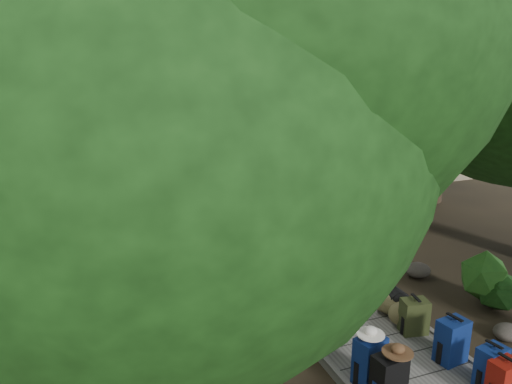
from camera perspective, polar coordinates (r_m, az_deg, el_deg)
name	(u,v)px	position (r m, az deg, el deg)	size (l,w,h in m)	color
ground	(302,279)	(10.11, 5.31, -9.83)	(120.00, 120.00, 0.00)	#312618
sand_beach	(157,143)	(24.86, -11.25, 5.49)	(40.00, 22.00, 0.02)	tan
boardwalk	(282,257)	(10.91, 2.98, -7.44)	(2.00, 12.00, 0.12)	slate
backpack_left_b	(389,377)	(6.78, 14.95, -19.77)	(0.40, 0.28, 0.73)	black
backpack_left_c	(370,358)	(7.06, 12.86, -18.00)	(0.39, 0.28, 0.73)	navy
backpack_left_d	(316,310)	(8.27, 6.86, -13.27)	(0.32, 0.23, 0.49)	navy
backpack_right_a	(504,380)	(7.29, 26.44, -18.65)	(0.36, 0.26, 0.65)	maroon
backpack_right_b	(491,366)	(7.46, 25.27, -17.56)	(0.37, 0.26, 0.67)	navy
backpack_right_c	(452,339)	(7.81, 21.50, -15.33)	(0.41, 0.29, 0.71)	navy
backpack_right_d	(414,315)	(8.34, 17.64, -13.21)	(0.40, 0.29, 0.61)	#333B1B
duffel_right_khaki	(395,305)	(8.78, 15.59, -12.38)	(0.37, 0.55, 0.37)	olive
duffel_right_black	(388,295)	(9.02, 14.82, -11.33)	(0.43, 0.68, 0.43)	black
suitcase_on_boardwalk	(324,323)	(7.83, 7.73, -14.58)	(0.39, 0.22, 0.61)	black
lone_suitcase_on_sand	(207,172)	(17.31, -5.66, 2.27)	(0.38, 0.22, 0.60)	black
hat_brown	(398,348)	(6.54, 15.91, -16.82)	(0.38, 0.38, 0.11)	#51351E
hat_white	(371,330)	(6.81, 13.00, -15.15)	(0.37, 0.37, 0.12)	silver
kayak	(77,178)	(18.15, -19.83, 1.55)	(0.66, 3.02, 0.30)	#B5320F
sun_lounger	(251,158)	(19.73, -0.54, 3.96)	(0.54, 1.69, 0.54)	silver
tree_right_c	(432,65)	(12.66, 19.51, 13.53)	(4.68, 4.68, 8.10)	black
tree_right_e	(325,45)	(18.02, 7.88, 16.28)	(5.04, 5.04, 9.08)	black
tree_right_f	(352,18)	(20.47, 10.90, 18.96)	(6.23, 6.23, 11.13)	black
tree_left_a	(175,149)	(3.75, -9.24, 4.89)	(4.41, 4.41, 7.36)	black
tree_left_c	(63,57)	(11.76, -21.23, 14.21)	(4.88, 4.88, 8.49)	black
tree_back_a	(116,49)	(22.90, -15.69, 15.50)	(5.13, 5.13, 8.87)	black
tree_back_b	(182,42)	(25.11, -8.42, 16.58)	(5.31, 5.31, 9.48)	black
tree_back_c	(258,55)	(24.73, 0.19, 15.39)	(4.61, 4.61, 8.30)	black
tree_back_d	(8,59)	(22.36, -26.45, 13.42)	(4.84, 4.84, 8.06)	black
palm_right_a	(296,86)	(15.40, 4.65, 12.02)	(3.93, 3.93, 6.69)	#134615
palm_right_b	(300,42)	(20.84, 5.04, 16.73)	(4.86, 4.86, 9.39)	#134615
palm_right_c	(219,77)	(21.52, -4.24, 13.02)	(4.16, 4.16, 6.61)	#134615
palm_left_a	(61,92)	(14.66, -21.40, 10.63)	(4.15, 4.15, 6.61)	#134615
rock_left_b	(188,349)	(7.86, -7.80, -17.37)	(0.31, 0.28, 0.17)	#4C473F
rock_left_c	(223,265)	(10.31, -3.78, -8.38)	(0.53, 0.47, 0.29)	#4C473F
rock_left_d	(161,236)	(12.26, -10.75, -4.95)	(0.26, 0.24, 0.14)	#4C473F
rock_right_a	(508,332)	(9.02, 26.82, -14.11)	(0.45, 0.41, 0.25)	#4C473F
rock_right_b	(418,270)	(10.60, 18.01, -8.48)	(0.52, 0.47, 0.28)	#4C473F
rock_right_c	(331,243)	(11.73, 8.59, -5.75)	(0.31, 0.28, 0.17)	#4C473F
rock_right_d	(333,201)	(14.61, 8.84, -1.02)	(0.63, 0.56, 0.34)	#4C473F
shrub_left_a	(226,346)	(7.00, -3.42, -17.15)	(1.26, 1.26, 1.13)	#1D5018
shrub_left_b	(194,261)	(9.76, -7.09, -7.86)	(1.03, 1.03, 0.93)	#1D5018
shrub_left_c	(139,203)	(13.52, -13.20, -1.25)	(1.08, 1.08, 0.97)	#1D5018
shrub_right_a	(492,286)	(9.78, 25.39, -9.71)	(0.91, 0.91, 0.82)	#1D5018
shrub_right_b	(366,210)	(12.66, 12.45, -2.00)	(1.26, 1.26, 1.13)	#1D5018
shrub_right_c	(288,187)	(15.28, 3.67, 0.55)	(0.76, 0.76, 0.68)	#1D5018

